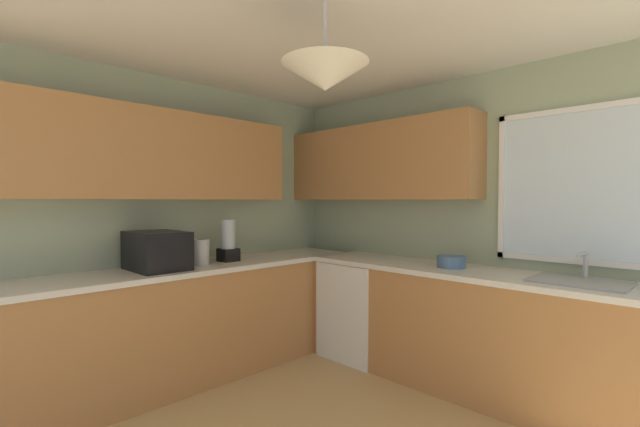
% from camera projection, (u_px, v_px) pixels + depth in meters
% --- Properties ---
extents(room_shell, '(4.05, 3.82, 2.54)m').
position_uv_depth(room_shell, '(301.00, 152.00, 3.07)').
color(room_shell, '#9EAD8E').
rests_on(room_shell, ground_plane).
extents(counter_run_left, '(0.65, 3.43, 0.91)m').
position_uv_depth(counter_run_left, '(175.00, 325.00, 3.30)').
color(counter_run_left, '#AD7542').
rests_on(counter_run_left, ground_plane).
extents(counter_run_back, '(3.14, 0.65, 0.91)m').
position_uv_depth(counter_run_back, '(492.00, 334.00, 3.08)').
color(counter_run_back, '#AD7542').
rests_on(counter_run_back, ground_plane).
extents(dishwasher, '(0.60, 0.60, 0.87)m').
position_uv_depth(dishwasher, '(362.00, 308.00, 3.91)').
color(dishwasher, white).
rests_on(dishwasher, ground_plane).
extents(microwave, '(0.48, 0.36, 0.29)m').
position_uv_depth(microwave, '(157.00, 251.00, 3.19)').
color(microwave, black).
rests_on(microwave, counter_run_left).
extents(kettle, '(0.14, 0.14, 0.21)m').
position_uv_depth(kettle, '(200.00, 252.00, 3.42)').
color(kettle, '#B7B7BC').
rests_on(kettle, counter_run_left).
extents(sink_assembly, '(0.55, 0.40, 0.19)m').
position_uv_depth(sink_assembly, '(579.00, 281.00, 2.68)').
color(sink_assembly, '#9EA0A5').
rests_on(sink_assembly, counter_run_back).
extents(bowl, '(0.22, 0.22, 0.09)m').
position_uv_depth(bowl, '(451.00, 262.00, 3.29)').
color(bowl, '#4C7099').
rests_on(bowl, counter_run_back).
extents(blender_appliance, '(0.15, 0.15, 0.36)m').
position_uv_depth(blender_appliance, '(228.00, 243.00, 3.63)').
color(blender_appliance, black).
rests_on(blender_appliance, counter_run_left).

